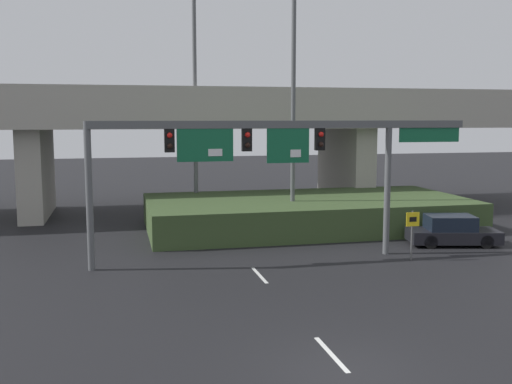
{
  "coord_description": "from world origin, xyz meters",
  "views": [
    {
      "loc": [
        -5.28,
        -13.09,
        6.11
      ],
      "look_at": [
        0.0,
        9.61,
        3.2
      ],
      "focal_mm": 42.0,
      "sensor_mm": 36.0,
      "label": 1
    }
  ],
  "objects_px": {
    "signal_gantry": "(272,147)",
    "highway_light_pole_near": "(293,80)",
    "speed_limit_sign": "(412,228)",
    "highway_light_pole_far": "(195,82)",
    "parked_sedan_near_right": "(452,231)"
  },
  "relations": [
    {
      "from": "signal_gantry",
      "to": "highway_light_pole_near",
      "type": "distance_m",
      "value": 7.47
    },
    {
      "from": "signal_gantry",
      "to": "speed_limit_sign",
      "type": "relative_size",
      "value": 7.64
    },
    {
      "from": "signal_gantry",
      "to": "highway_light_pole_far",
      "type": "height_order",
      "value": "highway_light_pole_far"
    },
    {
      "from": "highway_light_pole_near",
      "to": "parked_sedan_near_right",
      "type": "relative_size",
      "value": 3.4
    },
    {
      "from": "speed_limit_sign",
      "to": "parked_sedan_near_right",
      "type": "xyz_separation_m",
      "value": [
        3.41,
        2.45,
        -0.74
      ]
    },
    {
      "from": "signal_gantry",
      "to": "speed_limit_sign",
      "type": "height_order",
      "value": "signal_gantry"
    },
    {
      "from": "signal_gantry",
      "to": "parked_sedan_near_right",
      "type": "xyz_separation_m",
      "value": [
        9.22,
        1.04,
        -4.21
      ]
    },
    {
      "from": "signal_gantry",
      "to": "parked_sedan_near_right",
      "type": "relative_size",
      "value": 3.63
    },
    {
      "from": "highway_light_pole_far",
      "to": "highway_light_pole_near",
      "type": "bearing_deg",
      "value": -46.77
    },
    {
      "from": "highway_light_pole_near",
      "to": "highway_light_pole_far",
      "type": "relative_size",
      "value": 0.99
    },
    {
      "from": "signal_gantry",
      "to": "speed_limit_sign",
      "type": "bearing_deg",
      "value": -13.65
    },
    {
      "from": "highway_light_pole_near",
      "to": "highway_light_pole_far",
      "type": "height_order",
      "value": "highway_light_pole_far"
    },
    {
      "from": "speed_limit_sign",
      "to": "highway_light_pole_far",
      "type": "height_order",
      "value": "highway_light_pole_far"
    },
    {
      "from": "signal_gantry",
      "to": "speed_limit_sign",
      "type": "xyz_separation_m",
      "value": [
        5.82,
        -1.41,
        -3.47
      ]
    },
    {
      "from": "highway_light_pole_far",
      "to": "speed_limit_sign",
      "type": "bearing_deg",
      "value": -58.44
    }
  ]
}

